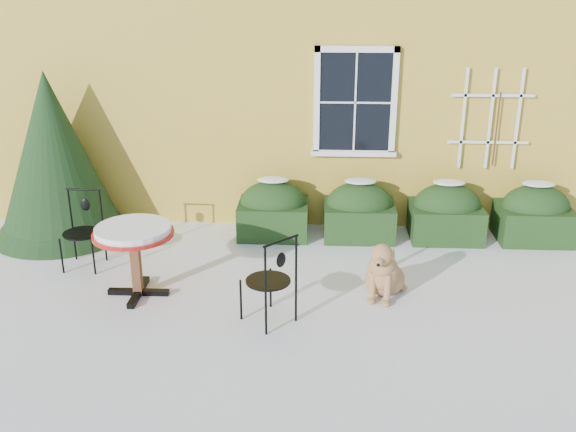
# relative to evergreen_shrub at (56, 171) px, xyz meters

# --- Properties ---
(ground) EXTENTS (80.00, 80.00, 0.00)m
(ground) POSITION_rel_evergreen_shrub_xyz_m (3.55, -2.46, -1.00)
(ground) COLOR white
(ground) RESTS_ON ground
(house) EXTENTS (12.40, 8.40, 6.40)m
(house) POSITION_rel_evergreen_shrub_xyz_m (3.55, 4.54, 2.22)
(house) COLOR gold
(house) RESTS_ON ground
(hedge_row) EXTENTS (4.95, 0.80, 0.91)m
(hedge_row) POSITION_rel_evergreen_shrub_xyz_m (5.20, 0.09, -0.60)
(hedge_row) COLOR black
(hedge_row) RESTS_ON ground
(evergreen_shrub) EXTENTS (2.05, 2.05, 2.49)m
(evergreen_shrub) POSITION_rel_evergreen_shrub_xyz_m (0.00, 0.00, 0.00)
(evergreen_shrub) COLOR black
(evergreen_shrub) RESTS_ON ground
(bistro_table) EXTENTS (0.99, 0.99, 0.91)m
(bistro_table) POSITION_rel_evergreen_shrub_xyz_m (1.70, -1.95, -0.24)
(bistro_table) COLOR black
(bistro_table) RESTS_ON ground
(patio_chair_near) EXTENTS (0.67, 0.67, 1.08)m
(patio_chair_near) POSITION_rel_evergreen_shrub_xyz_m (3.41, -2.53, -0.46)
(patio_chair_near) COLOR black
(patio_chair_near) RESTS_ON ground
(patio_chair_far) EXTENTS (0.50, 0.50, 1.05)m
(patio_chair_far) POSITION_rel_evergreen_shrub_xyz_m (0.76, -1.13, -0.47)
(patio_chair_far) COLOR black
(patio_chair_far) RESTS_ON ground
(dog) EXTENTS (0.63, 0.84, 0.79)m
(dog) POSITION_rel_evergreen_shrub_xyz_m (4.75, -1.84, -0.68)
(dog) COLOR #AF804E
(dog) RESTS_ON ground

